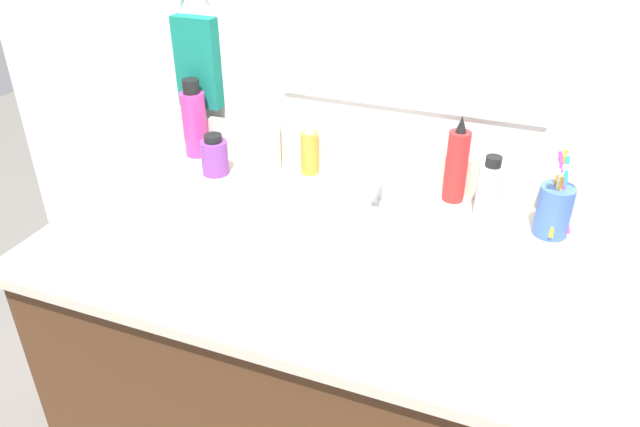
{
  "coord_description": "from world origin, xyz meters",
  "views": [
    {
      "loc": [
        0.39,
        -0.93,
        1.4
      ],
      "look_at": [
        0.03,
        0.0,
        0.81
      ],
      "focal_mm": 34.49,
      "sensor_mm": 36.0,
      "label": 1
    }
  ],
  "objects_px": {
    "bottle_cream_purple": "(215,156)",
    "cup_blue_plastic": "(554,209)",
    "hand_towel": "(198,63)",
    "bottle_gel_clear": "(489,190)",
    "bottle_lotion_white": "(267,137)",
    "bottle_oil_amber": "(310,152)",
    "faucet": "(381,192)",
    "bottle_spray_red": "(457,164)",
    "soap_bar": "(280,177)",
    "bottle_soap_pink": "(195,121)"
  },
  "relations": [
    {
      "from": "bottle_spray_red",
      "to": "cup_blue_plastic",
      "type": "height_order",
      "value": "bottle_spray_red"
    },
    {
      "from": "bottle_cream_purple",
      "to": "soap_bar",
      "type": "bearing_deg",
      "value": 4.87
    },
    {
      "from": "hand_towel",
      "to": "bottle_lotion_white",
      "type": "height_order",
      "value": "hand_towel"
    },
    {
      "from": "bottle_spray_red",
      "to": "bottle_lotion_white",
      "type": "distance_m",
      "value": 0.45
    },
    {
      "from": "soap_bar",
      "to": "bottle_soap_pink",
      "type": "bearing_deg",
      "value": 166.19
    },
    {
      "from": "bottle_cream_purple",
      "to": "soap_bar",
      "type": "distance_m",
      "value": 0.17
    },
    {
      "from": "bottle_spray_red",
      "to": "soap_bar",
      "type": "relative_size",
      "value": 3.05
    },
    {
      "from": "bottle_cream_purple",
      "to": "bottle_lotion_white",
      "type": "xyz_separation_m",
      "value": [
        0.1,
        0.07,
        0.03
      ]
    },
    {
      "from": "bottle_cream_purple",
      "to": "bottle_lotion_white",
      "type": "height_order",
      "value": "bottle_lotion_white"
    },
    {
      "from": "faucet",
      "to": "bottle_gel_clear",
      "type": "height_order",
      "value": "bottle_gel_clear"
    },
    {
      "from": "hand_towel",
      "to": "cup_blue_plastic",
      "type": "xyz_separation_m",
      "value": [
        0.86,
        -0.12,
        -0.16
      ]
    },
    {
      "from": "faucet",
      "to": "bottle_cream_purple",
      "type": "bearing_deg",
      "value": -179.72
    },
    {
      "from": "bottle_gel_clear",
      "to": "cup_blue_plastic",
      "type": "xyz_separation_m",
      "value": [
        0.13,
        -0.02,
        -0.01
      ]
    },
    {
      "from": "hand_towel",
      "to": "soap_bar",
      "type": "height_order",
      "value": "hand_towel"
    },
    {
      "from": "faucet",
      "to": "cup_blue_plastic",
      "type": "xyz_separation_m",
      "value": [
        0.35,
        0.01,
        0.03
      ]
    },
    {
      "from": "bottle_spray_red",
      "to": "hand_towel",
      "type": "bearing_deg",
      "value": 175.59
    },
    {
      "from": "faucet",
      "to": "soap_bar",
      "type": "bearing_deg",
      "value": 177.23
    },
    {
      "from": "bottle_cream_purple",
      "to": "hand_towel",
      "type": "bearing_deg",
      "value": 128.84
    },
    {
      "from": "faucet",
      "to": "bottle_gel_clear",
      "type": "bearing_deg",
      "value": 6.11
    },
    {
      "from": "bottle_gel_clear",
      "to": "soap_bar",
      "type": "xyz_separation_m",
      "value": [
        -0.47,
        -0.01,
        -0.05
      ]
    },
    {
      "from": "bottle_spray_red",
      "to": "bottle_soap_pink",
      "type": "xyz_separation_m",
      "value": [
        -0.65,
        -0.0,
        0.0
      ]
    },
    {
      "from": "bottle_soap_pink",
      "to": "soap_bar",
      "type": "bearing_deg",
      "value": -13.81
    },
    {
      "from": "bottle_cream_purple",
      "to": "cup_blue_plastic",
      "type": "distance_m",
      "value": 0.76
    },
    {
      "from": "bottle_oil_amber",
      "to": "faucet",
      "type": "bearing_deg",
      "value": -22.52
    },
    {
      "from": "bottle_cream_purple",
      "to": "bottle_soap_pink",
      "type": "bearing_deg",
      "value": 141.23
    },
    {
      "from": "faucet",
      "to": "bottle_spray_red",
      "type": "height_order",
      "value": "bottle_spray_red"
    },
    {
      "from": "faucet",
      "to": "cup_blue_plastic",
      "type": "relative_size",
      "value": 0.89
    },
    {
      "from": "bottle_cream_purple",
      "to": "bottle_spray_red",
      "type": "height_order",
      "value": "bottle_spray_red"
    },
    {
      "from": "cup_blue_plastic",
      "to": "bottle_gel_clear",
      "type": "bearing_deg",
      "value": 171.92
    },
    {
      "from": "faucet",
      "to": "bottle_oil_amber",
      "type": "distance_m",
      "value": 0.22
    },
    {
      "from": "bottle_soap_pink",
      "to": "bottle_gel_clear",
      "type": "xyz_separation_m",
      "value": [
        0.73,
        -0.05,
        -0.03
      ]
    },
    {
      "from": "hand_towel",
      "to": "faucet",
      "type": "distance_m",
      "value": 0.56
    },
    {
      "from": "bottle_gel_clear",
      "to": "cup_blue_plastic",
      "type": "bearing_deg",
      "value": -8.08
    },
    {
      "from": "bottle_lotion_white",
      "to": "hand_towel",
      "type": "bearing_deg",
      "value": 164.93
    },
    {
      "from": "bottle_cream_purple",
      "to": "cup_blue_plastic",
      "type": "bearing_deg",
      "value": 0.54
    },
    {
      "from": "bottle_oil_amber",
      "to": "bottle_lotion_white",
      "type": "bearing_deg",
      "value": -173.52
    },
    {
      "from": "bottle_spray_red",
      "to": "cup_blue_plastic",
      "type": "xyz_separation_m",
      "value": [
        0.21,
        -0.07,
        -0.03
      ]
    },
    {
      "from": "bottle_cream_purple",
      "to": "bottle_gel_clear",
      "type": "height_order",
      "value": "bottle_gel_clear"
    },
    {
      "from": "bottle_soap_pink",
      "to": "bottle_lotion_white",
      "type": "distance_m",
      "value": 0.2
    },
    {
      "from": "hand_towel",
      "to": "bottle_cream_purple",
      "type": "distance_m",
      "value": 0.24
    },
    {
      "from": "bottle_soap_pink",
      "to": "bottle_gel_clear",
      "type": "bearing_deg",
      "value": -4.11
    },
    {
      "from": "bottle_soap_pink",
      "to": "bottle_lotion_white",
      "type": "xyz_separation_m",
      "value": [
        0.2,
        -0.0,
        -0.01
      ]
    },
    {
      "from": "hand_towel",
      "to": "bottle_lotion_white",
      "type": "distance_m",
      "value": 0.26
    },
    {
      "from": "bottle_gel_clear",
      "to": "soap_bar",
      "type": "height_order",
      "value": "bottle_gel_clear"
    },
    {
      "from": "bottle_lotion_white",
      "to": "bottle_oil_amber",
      "type": "distance_m",
      "value": 0.11
    },
    {
      "from": "bottle_lotion_white",
      "to": "bottle_oil_amber",
      "type": "bearing_deg",
      "value": 6.48
    },
    {
      "from": "bottle_soap_pink",
      "to": "bottle_gel_clear",
      "type": "height_order",
      "value": "bottle_soap_pink"
    },
    {
      "from": "faucet",
      "to": "bottle_cream_purple",
      "type": "height_order",
      "value": "bottle_cream_purple"
    },
    {
      "from": "hand_towel",
      "to": "bottle_cream_purple",
      "type": "xyz_separation_m",
      "value": [
        0.1,
        -0.13,
        -0.17
      ]
    },
    {
      "from": "faucet",
      "to": "bottle_gel_clear",
      "type": "xyz_separation_m",
      "value": [
        0.22,
        0.02,
        0.04
      ]
    }
  ]
}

